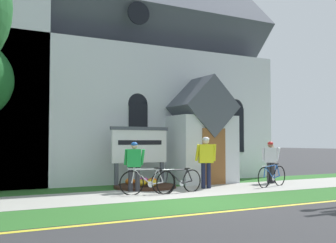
{
  "coord_description": "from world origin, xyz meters",
  "views": [
    {
      "loc": [
        -5.64,
        -9.31,
        1.61
      ],
      "look_at": [
        1.29,
        3.88,
        2.34
      ],
      "focal_mm": 43.79,
      "sensor_mm": 36.0,
      "label": 1
    }
  ],
  "objects": [
    {
      "name": "bicycle_green",
      "position": [
        0.66,
        1.91,
        0.38
      ],
      "size": [
        1.75,
        0.31,
        0.79
      ],
      "color": "black",
      "rests_on": "ground"
    },
    {
      "name": "bicycle_yellow",
      "position": [
        -0.38,
        2.03,
        0.39
      ],
      "size": [
        1.72,
        0.35,
        0.84
      ],
      "color": "black",
      "rests_on": "ground"
    },
    {
      "name": "flower_bed",
      "position": [
        0.26,
        3.64,
        0.09
      ],
      "size": [
        2.16,
        2.16,
        0.34
      ],
      "color": "#382319",
      "rests_on": "ground"
    },
    {
      "name": "cyclist_in_blue_jersey",
      "position": [
        -0.47,
        2.86,
        0.92
      ],
      "size": [
        0.54,
        0.53,
        1.59
      ],
      "color": "#2D2D33",
      "rests_on": "ground"
    },
    {
      "name": "cyclist_in_yellow_jersey",
      "position": [
        5.22,
        2.85,
        0.93
      ],
      "size": [
        0.47,
        0.57,
        1.6
      ],
      "color": "#2D2D33",
      "rests_on": "ground"
    },
    {
      "name": "bicycle_silver",
      "position": [
        4.46,
        1.93,
        0.38
      ],
      "size": [
        1.7,
        0.51,
        0.84
      ],
      "color": "black",
      "rests_on": "ground"
    },
    {
      "name": "grass_verge",
      "position": [
        0.6,
        -0.3,
        0.0
      ],
      "size": [
        32.0,
        2.17,
        0.01
      ],
      "primitive_type": "cube",
      "color": "#2D6628",
      "rests_on": "ground"
    },
    {
      "name": "sidewalk_slab",
      "position": [
        0.6,
        2.12,
        0.01
      ],
      "size": [
        32.0,
        2.66,
        0.01
      ],
      "primitive_type": "cube",
      "color": "#A8A59E",
      "rests_on": "ground"
    },
    {
      "name": "church_building",
      "position": [
        0.09,
        9.27,
        5.0
      ],
      "size": [
        13.76,
        10.99,
        13.65
      ],
      "color": "silver",
      "rests_on": "ground"
    },
    {
      "name": "church_sign",
      "position": [
        0.27,
        4.1,
        1.42
      ],
      "size": [
        2.24,
        0.15,
        2.13
      ],
      "color": "#474C56",
      "rests_on": "ground"
    },
    {
      "name": "church_lawn",
      "position": [
        0.6,
        4.24,
        0.0
      ],
      "size": [
        24.0,
        1.59,
        0.01
      ],
      "primitive_type": "cube",
      "color": "#2D6628",
      "rests_on": "ground"
    },
    {
      "name": "ground",
      "position": [
        0.0,
        4.0,
        0.0
      ],
      "size": [
        140.0,
        140.0,
        0.0
      ],
      "primitive_type": "plane",
      "color": "#333335"
    },
    {
      "name": "distant_hill",
      "position": [
        7.66,
        69.01,
        0.0
      ],
      "size": [
        108.43,
        45.81,
        16.42
      ],
      "primitive_type": "ellipsoid",
      "color": "#847A5B",
      "rests_on": "ground"
    },
    {
      "name": "curb_paint_stripe",
      "position": [
        0.6,
        -1.54,
        0.0
      ],
      "size": [
        28.0,
        0.16,
        0.01
      ],
      "primitive_type": "cube",
      "color": "yellow",
      "rests_on": "ground"
    },
    {
      "name": "cyclist_in_orange_jersey",
      "position": [
        2.05,
        2.53,
        1.05
      ],
      "size": [
        0.63,
        0.43,
        1.76
      ],
      "color": "#191E38",
      "rests_on": "ground"
    },
    {
      "name": "roadside_conifer",
      "position": [
        7.42,
        8.43,
        4.77
      ],
      "size": [
        3.35,
        3.35,
        7.15
      ],
      "color": "#3D2D1E",
      "rests_on": "ground"
    }
  ]
}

